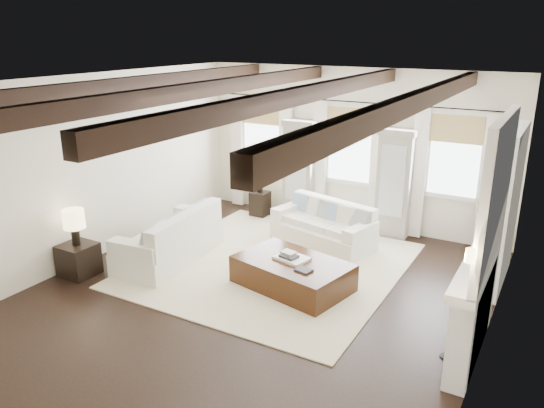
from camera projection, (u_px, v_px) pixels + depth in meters
The scene contains 16 objects.
ground at pixel (255, 296), 8.12m from camera, with size 7.50×7.50×0.00m, color black.
room_shell at pixel (328, 169), 7.92m from camera, with size 6.54×7.54×3.22m.
area_rug at pixel (272, 265), 9.16m from camera, with size 4.16×4.37×0.02m, color beige.
sofa_back at pixel (325, 227), 9.97m from camera, with size 2.08×1.31×0.83m.
sofa_left at pixel (172, 240), 9.26m from camera, with size 1.14×2.20×0.91m.
ottoman at pixel (293, 274), 8.32m from camera, with size 1.74×1.09×0.46m, color black.
tray at pixel (292, 258), 8.29m from camera, with size 0.50×0.38×0.04m, color white.
book_lower at pixel (289, 256), 8.26m from camera, with size 0.26×0.20×0.04m, color #262628.
book_upper at pixel (288, 252), 8.31m from camera, with size 0.22×0.17×0.03m, color beige.
book_loose at pixel (304, 270), 7.88m from camera, with size 0.24×0.18×0.03m, color #262628.
side_table_front at pixel (79, 260), 8.74m from camera, with size 0.53×0.53×0.53m, color black.
lamp_front at pixel (74, 221), 8.53m from camera, with size 0.35×0.35×0.60m.
side_table_back at pixel (260, 204), 11.55m from camera, with size 0.36×0.36×0.54m, color black.
lamp_back at pixel (260, 175), 11.35m from camera, with size 0.33×0.33×0.56m.
candlestick_near at pixel (448, 336), 6.49m from camera, with size 0.15×0.15×0.72m.
candlestick_far at pixel (455, 319), 6.82m from camera, with size 0.16×0.16×0.80m.
Camera 1 is at (3.82, -6.19, 3.86)m, focal length 35.00 mm.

